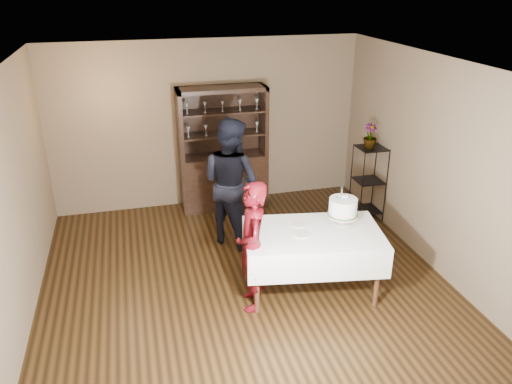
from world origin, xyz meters
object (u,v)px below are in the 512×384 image
cake_table (312,246)px  woman (252,247)px  plant_etagere (368,180)px  potted_plant (370,136)px  china_hutch (224,168)px  cake (343,208)px  man (231,182)px

cake_table → woman: woman is taller
woman → plant_etagere: bearing=134.7°
cake_table → potted_plant: (1.49, 1.64, 0.75)m
china_hutch → potted_plant: size_ratio=5.42×
cake → cake_table: bearing=-165.2°
cake_table → woman: (-0.77, -0.11, 0.16)m
woman → man: bearing=-175.8°
plant_etagere → potted_plant: (-0.04, -0.00, 0.72)m
plant_etagere → cake: bearing=-126.3°
woman → potted_plant: (2.26, 1.75, 0.59)m
man → potted_plant: bearing=-125.6°
man → potted_plant: (2.16, 0.15, 0.45)m
cake_table → potted_plant: bearing=47.7°
plant_etagere → woman: 2.89m
china_hutch → potted_plant: bearing=-27.3°
cake_table → woman: bearing=-172.0°
china_hutch → man: 1.23m
china_hutch → cake: bearing=-69.7°
plant_etagere → cake_table: plant_etagere is taller
plant_etagere → potted_plant: 0.72m
man → china_hutch: bearing=-45.5°
plant_etagere → china_hutch: bearing=153.2°
plant_etagere → cake: 1.93m
china_hutch → man: (-0.13, -1.20, 0.26)m
woman → cake: woman is taller
man → plant_etagere: bearing=-125.7°
man → cake_table: bearing=164.8°
china_hutch → cake_table: size_ratio=1.14×
china_hutch → woman: china_hutch is taller
cake_table → plant_etagere: bearing=46.9°
china_hutch → woman: size_ratio=1.29×
potted_plant → woman: bearing=-142.3°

